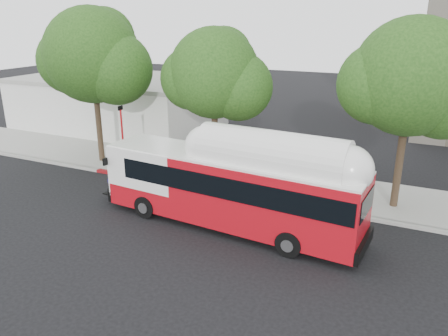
% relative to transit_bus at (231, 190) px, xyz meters
% --- Properties ---
extents(ground, '(120.00, 120.00, 0.00)m').
position_rel_transit_bus_xyz_m(ground, '(-2.43, -0.58, -1.77)').
color(ground, black).
rests_on(ground, ground).
extents(sidewalk, '(60.00, 5.00, 0.15)m').
position_rel_transit_bus_xyz_m(sidewalk, '(-2.43, 5.92, -1.70)').
color(sidewalk, gray).
rests_on(sidewalk, ground).
extents(curb_strip, '(60.00, 0.30, 0.15)m').
position_rel_transit_bus_xyz_m(curb_strip, '(-2.43, 3.32, -1.70)').
color(curb_strip, gray).
rests_on(curb_strip, ground).
extents(red_curb_segment, '(10.00, 0.32, 0.16)m').
position_rel_transit_bus_xyz_m(red_curb_segment, '(-5.43, 3.32, -1.69)').
color(red_curb_segment, maroon).
rests_on(red_curb_segment, ground).
extents(street_tree_left, '(6.67, 5.80, 9.74)m').
position_rel_transit_bus_xyz_m(street_tree_left, '(-10.95, 4.98, 4.83)').
color(street_tree_left, '#2D2116').
rests_on(street_tree_left, ground).
extents(street_tree_mid, '(5.75, 5.00, 8.62)m').
position_rel_transit_bus_xyz_m(street_tree_mid, '(-3.02, 5.48, 4.13)').
color(street_tree_mid, '#2D2116').
rests_on(street_tree_mid, ground).
extents(street_tree_right, '(6.21, 5.40, 9.18)m').
position_rel_transit_bus_xyz_m(street_tree_right, '(7.01, 5.28, 4.48)').
color(street_tree_right, '#2D2116').
rests_on(street_tree_right, ground).
extents(low_commercial_bldg, '(16.20, 10.20, 4.25)m').
position_rel_transit_bus_xyz_m(low_commercial_bldg, '(-16.43, 13.42, 0.38)').
color(low_commercial_bldg, silver).
rests_on(low_commercial_bldg, ground).
extents(transit_bus, '(12.96, 3.57, 3.79)m').
position_rel_transit_bus_xyz_m(transit_bus, '(0.00, 0.00, 0.00)').
color(transit_bus, '#AF0C16').
rests_on(transit_bus, ground).
extents(signal_pole, '(0.12, 0.40, 4.23)m').
position_rel_transit_bus_xyz_m(signal_pole, '(-8.52, 3.53, 0.40)').
color(signal_pole, red).
rests_on(signal_pole, ground).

